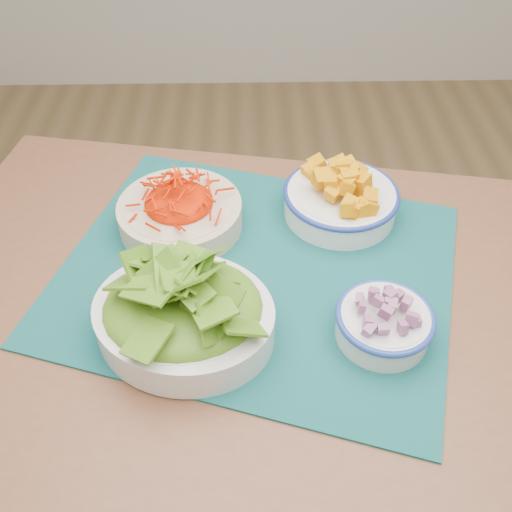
{
  "coord_description": "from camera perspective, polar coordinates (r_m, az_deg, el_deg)",
  "views": [
    {
      "loc": [
        -0.38,
        -0.69,
        1.39
      ],
      "look_at": [
        -0.36,
        -0.06,
        0.78
      ],
      "focal_mm": 40.0,
      "sensor_mm": 36.0,
      "label": 1
    }
  ],
  "objects": [
    {
      "name": "table",
      "position": [
        0.93,
        1.29,
        -9.22
      ],
      "size": [
        1.25,
        0.95,
        0.75
      ],
      "rotation": [
        0.0,
        0.0,
        -0.18
      ],
      "color": "brown",
      "rests_on": "ground"
    },
    {
      "name": "onion_bowl",
      "position": [
        0.8,
        12.75,
        -6.18
      ],
      "size": [
        0.15,
        0.15,
        0.07
      ],
      "rotation": [
        0.0,
        0.0,
        -0.18
      ],
      "color": "silver",
      "rests_on": "placemat"
    },
    {
      "name": "carrot_bowl",
      "position": [
        0.95,
        -7.65,
        4.71
      ],
      "size": [
        0.26,
        0.26,
        0.08
      ],
      "rotation": [
        0.0,
        0.0,
        0.35
      ],
      "color": "beige",
      "rests_on": "placemat"
    },
    {
      "name": "placemat",
      "position": [
        0.89,
        0.0,
        -1.47
      ],
      "size": [
        0.71,
        0.64,
        0.0
      ],
      "primitive_type": "cube",
      "rotation": [
        0.0,
        0.0,
        -0.31
      ],
      "color": "#083233",
      "rests_on": "table"
    },
    {
      "name": "ground",
      "position": [
        1.6,
        13.78,
        -18.61
      ],
      "size": [
        4.0,
        4.0,
        0.0
      ],
      "primitive_type": "plane",
      "color": "olive",
      "rests_on": "ground"
    },
    {
      "name": "lettuce_bowl",
      "position": [
        0.77,
        -7.33,
        -5.04
      ],
      "size": [
        0.3,
        0.28,
        0.12
      ],
      "rotation": [
        0.0,
        0.0,
        -0.29
      ],
      "color": "silver",
      "rests_on": "placemat"
    },
    {
      "name": "squash_bowl",
      "position": [
        0.98,
        8.55,
        6.32
      ],
      "size": [
        0.25,
        0.25,
        0.1
      ],
      "rotation": [
        0.0,
        0.0,
        -0.4
      ],
      "color": "white",
      "rests_on": "placemat"
    }
  ]
}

